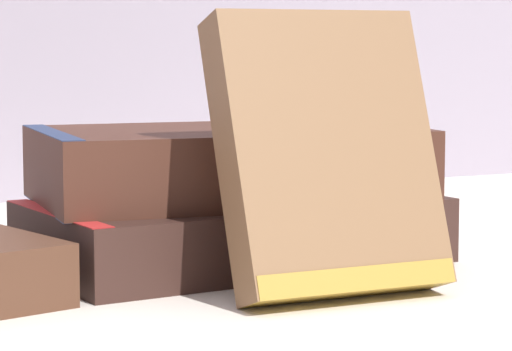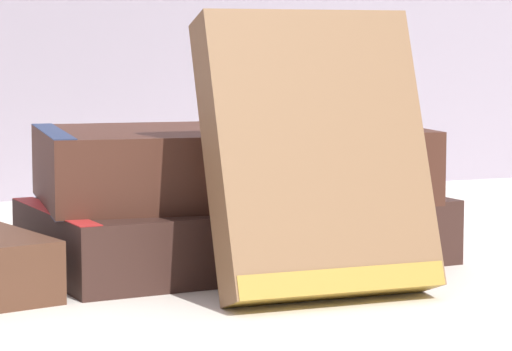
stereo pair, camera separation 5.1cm
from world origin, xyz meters
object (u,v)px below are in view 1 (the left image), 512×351
book_flat_top (218,164)px  pocket_watch (284,124)px  reading_glasses (104,238)px  book_flat_bottom (227,233)px  book_leaning_front (328,163)px

book_flat_top → pocket_watch: pocket_watch is taller
reading_glasses → pocket_watch: bearing=-75.9°
book_flat_top → reading_glasses: bearing=114.0°
book_flat_top → reading_glasses: 0.12m
book_flat_bottom → reading_glasses: 0.12m
pocket_watch → reading_glasses: bearing=118.5°
book_flat_bottom → pocket_watch: pocket_watch is taller
pocket_watch → reading_glasses: pocket_watch is taller
book_leaning_front → reading_glasses: size_ratio=1.29×
reading_glasses → book_flat_bottom: bearing=-85.6°
book_flat_bottom → reading_glasses: bearing=103.0°
book_leaning_front → reading_glasses: bearing=103.4°
book_leaning_front → book_flat_top: bearing=98.0°
book_leaning_front → reading_glasses: book_leaning_front is taller
book_flat_top → reading_glasses: (-0.04, 0.10, -0.06)m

